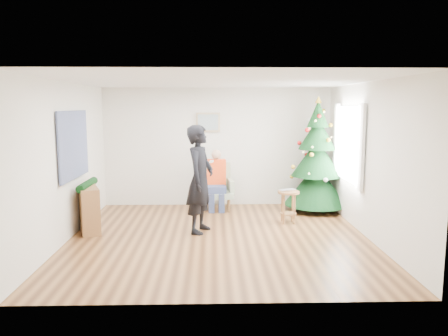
{
  "coord_description": "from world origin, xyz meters",
  "views": [
    {
      "loc": [
        -0.11,
        -7.14,
        2.2
      ],
      "look_at": [
        0.1,
        0.6,
        1.1
      ],
      "focal_mm": 35.0,
      "sensor_mm": 36.0,
      "label": 1
    }
  ],
  "objects_px": {
    "stool": "(288,207)",
    "console": "(88,208)",
    "standing_man": "(200,179)",
    "christmas_tree": "(317,160)",
    "armchair": "(216,193)"
  },
  "relations": [
    {
      "from": "armchair",
      "to": "standing_man",
      "type": "height_order",
      "value": "standing_man"
    },
    {
      "from": "armchair",
      "to": "stool",
      "type": "bearing_deg",
      "value": -45.3
    },
    {
      "from": "christmas_tree",
      "to": "console",
      "type": "relative_size",
      "value": 2.41
    },
    {
      "from": "stool",
      "to": "armchair",
      "type": "xyz_separation_m",
      "value": [
        -1.36,
        1.16,
        0.04
      ]
    },
    {
      "from": "standing_man",
      "to": "console",
      "type": "xyz_separation_m",
      "value": [
        -2.01,
        0.18,
        -0.54
      ]
    },
    {
      "from": "standing_man",
      "to": "console",
      "type": "bearing_deg",
      "value": 102.95
    },
    {
      "from": "stool",
      "to": "standing_man",
      "type": "height_order",
      "value": "standing_man"
    },
    {
      "from": "console",
      "to": "standing_man",
      "type": "bearing_deg",
      "value": -26.71
    },
    {
      "from": "standing_man",
      "to": "stool",
      "type": "bearing_deg",
      "value": -53.56
    },
    {
      "from": "stool",
      "to": "console",
      "type": "relative_size",
      "value": 0.61
    },
    {
      "from": "stool",
      "to": "console",
      "type": "bearing_deg",
      "value": -174.34
    },
    {
      "from": "christmas_tree",
      "to": "stool",
      "type": "distance_m",
      "value": 1.47
    },
    {
      "from": "christmas_tree",
      "to": "standing_man",
      "type": "distance_m",
      "value": 2.86
    },
    {
      "from": "christmas_tree",
      "to": "armchair",
      "type": "height_order",
      "value": "christmas_tree"
    },
    {
      "from": "stool",
      "to": "console",
      "type": "height_order",
      "value": "console"
    }
  ]
}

